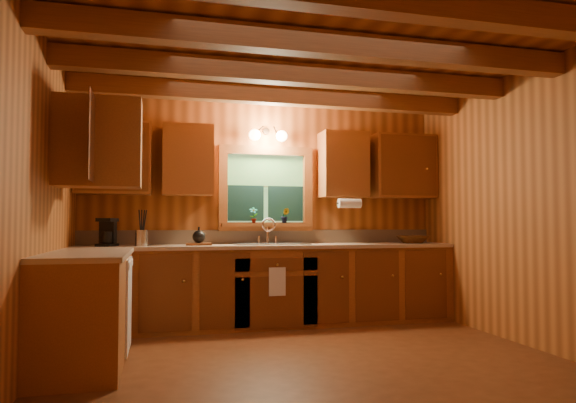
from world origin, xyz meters
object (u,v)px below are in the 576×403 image
Objects in this scene: cutting_board at (199,244)px; wicker_basket at (413,239)px; sink at (271,248)px; coffee_maker at (108,232)px.

cutting_board is 0.73× the size of wicker_basket.
cutting_board is at bearing 179.00° from wicker_basket.
sink is 0.80m from cutting_board.
sink is at bearing 177.66° from wicker_basket.
coffee_maker is 3.46m from wicker_basket.
cutting_board is 2.52m from wicker_basket.
cutting_board is at bearing -178.11° from sink.
coffee_maker reaches higher than wicker_basket.
coffee_maker is 0.95m from cutting_board.
sink is at bearing 22.97° from coffee_maker.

